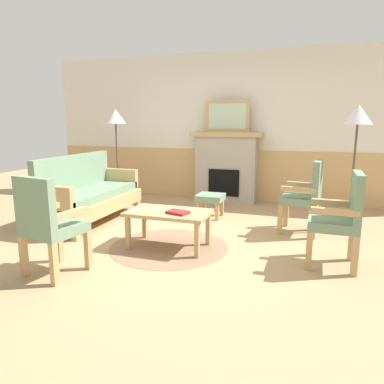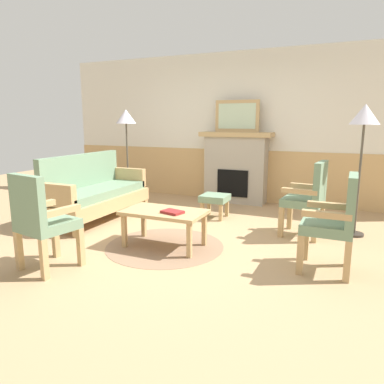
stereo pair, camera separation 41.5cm
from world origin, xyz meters
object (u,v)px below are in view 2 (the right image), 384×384
at_px(fireplace, 236,167).
at_px(book_on_table, 172,212).
at_px(armchair_front_left, 41,218).
at_px(framed_picture, 237,116).
at_px(armchair_by_window_left, 309,196).
at_px(armchair_near_fireplace, 335,219).
at_px(footstool, 215,200).
at_px(floor_lamp_by_couch, 126,122).
at_px(couch, 95,193).
at_px(coffee_table, 164,215).
at_px(floor_lamp_by_chairs, 364,123).

distance_m(fireplace, book_on_table, 2.73).
relative_size(book_on_table, armchair_front_left, 0.24).
relative_size(framed_picture, armchair_by_window_left, 0.82).
distance_m(armchair_near_fireplace, armchair_by_window_left, 1.11).
relative_size(footstool, armchair_by_window_left, 0.41).
distance_m(armchair_near_fireplace, floor_lamp_by_couch, 4.19).
xyz_separation_m(armchair_near_fireplace, floor_lamp_by_couch, (-3.63, 1.88, 0.91)).
height_order(book_on_table, armchair_by_window_left, armchair_by_window_left).
relative_size(couch, book_on_table, 7.59).
relative_size(framed_picture, couch, 0.44).
distance_m(coffee_table, book_on_table, 0.18).
xyz_separation_m(couch, armchair_front_left, (0.76, -1.78, 0.14)).
bearing_deg(armchair_near_fireplace, couch, 169.04).
bearing_deg(armchair_by_window_left, book_on_table, -139.78).
distance_m(framed_picture, couch, 2.80).
height_order(armchair_near_fireplace, floor_lamp_by_chairs, floor_lamp_by_chairs).
distance_m(couch, coffee_table, 1.69).
bearing_deg(floor_lamp_by_couch, armchair_front_left, -71.83).
bearing_deg(floor_lamp_by_couch, armchair_near_fireplace, -27.36).
xyz_separation_m(framed_picture, coffee_table, (-0.07, -2.64, -1.17)).
distance_m(fireplace, coffee_table, 2.66).
bearing_deg(coffee_table, book_on_table, -27.44).
relative_size(footstool, armchair_near_fireplace, 0.41).
xyz_separation_m(fireplace, couch, (-1.62, -1.96, -0.26)).
relative_size(armchair_by_window_left, floor_lamp_by_couch, 0.58).
bearing_deg(armchair_by_window_left, coffee_table, -144.44).
bearing_deg(armchair_near_fireplace, floor_lamp_by_chairs, 80.74).
xyz_separation_m(coffee_table, armchair_front_left, (-0.78, -1.09, 0.15)).
relative_size(fireplace, floor_lamp_by_couch, 0.77).
relative_size(book_on_table, floor_lamp_by_couch, 0.14).
bearing_deg(coffee_table, couch, 156.07).
xyz_separation_m(fireplace, floor_lamp_by_chairs, (2.01, -1.28, 0.80)).
distance_m(book_on_table, floor_lamp_by_chairs, 2.61).
relative_size(couch, armchair_by_window_left, 1.84).
xyz_separation_m(coffee_table, armchair_near_fireplace, (1.87, 0.03, 0.15)).
bearing_deg(armchair_by_window_left, footstool, 164.85).
relative_size(book_on_table, armchair_near_fireplace, 0.24).
xyz_separation_m(armchair_by_window_left, floor_lamp_by_couch, (-3.28, 0.82, 0.91)).
relative_size(couch, footstool, 4.50).
distance_m(coffee_table, armchair_near_fireplace, 1.87).
height_order(coffee_table, footstool, coffee_table).
height_order(fireplace, coffee_table, fireplace).
distance_m(couch, armchair_front_left, 1.94).
bearing_deg(floor_lamp_by_couch, couch, -79.82).
distance_m(coffee_table, floor_lamp_by_chairs, 2.71).
height_order(framed_picture, coffee_table, framed_picture).
height_order(footstool, armchair_front_left, armchair_front_left).
height_order(couch, footstool, couch).
relative_size(fireplace, armchair_by_window_left, 1.33).
bearing_deg(floor_lamp_by_chairs, framed_picture, 147.56).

